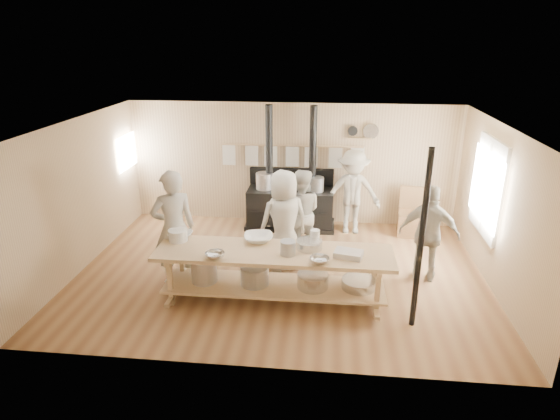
{
  "coord_description": "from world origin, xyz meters",
  "views": [
    {
      "loc": [
        0.76,
        -7.24,
        3.92
      ],
      "look_at": [
        -0.02,
        0.2,
        1.1
      ],
      "focal_mm": 30.0,
      "sensor_mm": 36.0,
      "label": 1
    }
  ],
  "objects": [
    {
      "name": "ground",
      "position": [
        0.0,
        0.0,
        0.0
      ],
      "size": [
        7.0,
        7.0,
        0.0
      ],
      "primitive_type": "plane",
      "color": "brown",
      "rests_on": "ground"
    },
    {
      "name": "towel_rail",
      "position": [
        0.0,
        2.4,
        1.56
      ],
      "size": [
        3.0,
        0.04,
        0.47
      ],
      "color": "tan",
      "rests_on": "ground"
    },
    {
      "name": "mixing_bowl_large",
      "position": [
        0.53,
        -0.75,
        0.91
      ],
      "size": [
        0.52,
        0.52,
        0.13
      ],
      "primitive_type": "cylinder",
      "rotation": [
        0.0,
        0.0,
        0.37
      ],
      "color": "silver",
      "rests_on": "prep_table"
    },
    {
      "name": "bowl_white_b",
      "position": [
        -0.28,
        -0.57,
        0.91
      ],
      "size": [
        0.52,
        0.52,
        0.11
      ],
      "primitive_type": "imported",
      "rotation": [
        0.0,
        0.0,
        1.73
      ],
      "color": "white",
      "rests_on": "prep_table"
    },
    {
      "name": "support_post",
      "position": [
        2.05,
        -1.35,
        1.3
      ],
      "size": [
        0.08,
        0.08,
        2.6
      ],
      "primitive_type": "cylinder",
      "color": "black",
      "rests_on": "ground"
    },
    {
      "name": "bowl_steel_b",
      "position": [
        0.7,
        -1.23,
        0.9
      ],
      "size": [
        0.4,
        0.4,
        0.09
      ],
      "primitive_type": "imported",
      "rotation": [
        0.0,
        0.0,
        3.82
      ],
      "color": "silver",
      "rests_on": "prep_table"
    },
    {
      "name": "bowl_white_a",
      "position": [
        -1.55,
        -0.57,
        0.9
      ],
      "size": [
        0.42,
        0.42,
        0.09
      ],
      "primitive_type": "imported",
      "rotation": [
        0.0,
        0.0,
        -0.16
      ],
      "color": "white",
      "rests_on": "prep_table"
    },
    {
      "name": "cook_far_left",
      "position": [
        -1.68,
        -0.5,
        0.98
      ],
      "size": [
        0.85,
        0.77,
        1.95
      ],
      "primitive_type": "imported",
      "rotation": [
        0.0,
        0.0,
        3.68
      ],
      "color": "#A49E91",
      "rests_on": "ground"
    },
    {
      "name": "cook_by_window",
      "position": [
        1.29,
        1.95,
        0.88
      ],
      "size": [
        1.16,
        0.68,
        1.77
      ],
      "primitive_type": "imported",
      "rotation": [
        0.0,
        0.0,
        0.03
      ],
      "color": "#A49E91",
      "rests_on": "ground"
    },
    {
      "name": "back_wall_shelf",
      "position": [
        1.46,
        2.43,
        2.0
      ],
      "size": [
        0.63,
        0.14,
        0.32
      ],
      "color": "tan",
      "rests_on": "ground"
    },
    {
      "name": "roasting_pan",
      "position": [
        1.11,
        -0.98,
        0.89
      ],
      "size": [
        0.45,
        0.36,
        0.09
      ],
      "primitive_type": "cube",
      "rotation": [
        0.0,
        0.0,
        -0.23
      ],
      "color": "#B2B2B7",
      "rests_on": "prep_table"
    },
    {
      "name": "room_shell",
      "position": [
        0.0,
        0.0,
        1.62
      ],
      "size": [
        7.0,
        7.0,
        7.0
      ],
      "color": "tan",
      "rests_on": "ground"
    },
    {
      "name": "cook_right",
      "position": [
        2.47,
        0.05,
        0.83
      ],
      "size": [
        1.05,
        0.65,
        1.67
      ],
      "primitive_type": "imported",
      "rotation": [
        0.0,
        0.0,
        2.88
      ],
      "color": "#A49E91",
      "rests_on": "ground"
    },
    {
      "name": "prep_table",
      "position": [
        -0.01,
        -0.9,
        0.52
      ],
      "size": [
        3.6,
        0.9,
        0.85
      ],
      "color": "tan",
      "rests_on": "ground"
    },
    {
      "name": "bowl_steel_a",
      "position": [
        -0.83,
        -1.23,
        0.9
      ],
      "size": [
        0.39,
        0.39,
        0.09
      ],
      "primitive_type": "imported",
      "rotation": [
        0.0,
        0.0,
        0.49
      ],
      "color": "silver",
      "rests_on": "prep_table"
    },
    {
      "name": "stove",
      "position": [
        -0.01,
        2.12,
        0.52
      ],
      "size": [
        1.9,
        0.75,
        2.6
      ],
      "color": "black",
      "rests_on": "ground"
    },
    {
      "name": "window_right",
      "position": [
        3.47,
        0.6,
        1.5
      ],
      "size": [
        0.09,
        1.5,
        1.65
      ],
      "color": "beige",
      "rests_on": "ground"
    },
    {
      "name": "chair",
      "position": [
        2.49,
        1.94,
        0.29
      ],
      "size": [
        0.52,
        0.52,
        1.0
      ],
      "rotation": [
        0.0,
        0.0,
        -0.12
      ],
      "color": "brown",
      "rests_on": "ground"
    },
    {
      "name": "deep_bowl_enamel",
      "position": [
        -1.55,
        -0.68,
        0.94
      ],
      "size": [
        0.38,
        0.38,
        0.19
      ],
      "primitive_type": "cylinder",
      "rotation": [
        0.0,
        0.0,
        0.31
      ],
      "color": "white",
      "rests_on": "prep_table"
    },
    {
      "name": "bucket_galv",
      "position": [
        0.22,
        -0.99,
        0.96
      ],
      "size": [
        0.3,
        0.3,
        0.21
      ],
      "primitive_type": "cylinder",
      "rotation": [
        0.0,
        0.0,
        -0.37
      ],
      "color": "gray",
      "rests_on": "prep_table"
    },
    {
      "name": "cook_center",
      "position": [
        0.05,
        0.17,
        0.9
      ],
      "size": [
        1.05,
        0.91,
        1.81
      ],
      "primitive_type": "imported",
      "rotation": [
        0.0,
        0.0,
        3.61
      ],
      "color": "#A49E91",
      "rests_on": "ground"
    },
    {
      "name": "left_opening",
      "position": [
        -3.45,
        2.0,
        1.6
      ],
      "size": [
        0.0,
        0.9,
        0.9
      ],
      "color": "white",
      "rests_on": "ground"
    },
    {
      "name": "pitcher",
      "position": [
        0.61,
        -0.57,
        0.96
      ],
      "size": [
        0.18,
        0.18,
        0.23
      ],
      "primitive_type": "cylinder",
      "rotation": [
        0.0,
        0.0,
        -0.29
      ],
      "color": "white",
      "rests_on": "prep_table"
    },
    {
      "name": "cook_left",
      "position": [
        0.29,
        0.81,
        0.83
      ],
      "size": [
        0.86,
        0.7,
        1.65
      ],
      "primitive_type": "imported",
      "rotation": [
        0.0,
        0.0,
        3.24
      ],
      "color": "#A49E91",
      "rests_on": "ground"
    }
  ]
}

